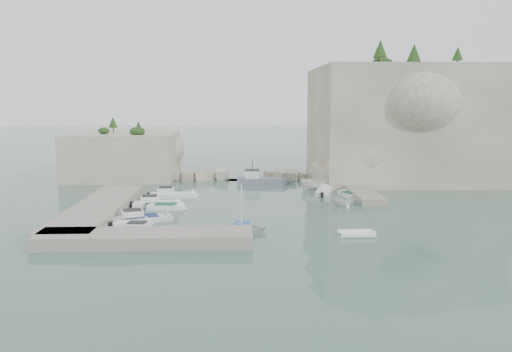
{
  "coord_description": "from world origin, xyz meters",
  "views": [
    {
      "loc": [
        -2.21,
        -53.41,
        11.95
      ],
      "look_at": [
        0.0,
        6.0,
        3.0
      ],
      "focal_mm": 35.0,
      "sensor_mm": 36.0,
      "label": 1
    }
  ],
  "objects_px": {
    "motorboat_e": "(132,226)",
    "tender_east_b": "(348,197)",
    "motorboat_f": "(146,236)",
    "tender_east_c": "(324,194)",
    "motorboat_c": "(166,209)",
    "inflatable_dinghy": "(356,236)",
    "work_boat": "(262,184)",
    "tender_east_a": "(344,205)",
    "motorboat_a": "(173,197)",
    "motorboat_d": "(142,222)",
    "tender_east_d": "(318,189)",
    "motorboat_b": "(157,206)",
    "rowboat": "(242,232)"
  },
  "relations": [
    {
      "from": "motorboat_c",
      "to": "tender_east_c",
      "type": "bearing_deg",
      "value": 31.27
    },
    {
      "from": "tender_east_d",
      "to": "motorboat_d",
      "type": "bearing_deg",
      "value": 131.17
    },
    {
      "from": "motorboat_c",
      "to": "tender_east_a",
      "type": "xyz_separation_m",
      "value": [
        20.31,
        1.26,
        0.0
      ]
    },
    {
      "from": "motorboat_d",
      "to": "tender_east_c",
      "type": "height_order",
      "value": "motorboat_d"
    },
    {
      "from": "motorboat_c",
      "to": "motorboat_a",
      "type": "bearing_deg",
      "value": 98.11
    },
    {
      "from": "motorboat_d",
      "to": "rowboat",
      "type": "height_order",
      "value": "motorboat_d"
    },
    {
      "from": "motorboat_a",
      "to": "motorboat_e",
      "type": "height_order",
      "value": "motorboat_a"
    },
    {
      "from": "motorboat_d",
      "to": "motorboat_e",
      "type": "distance_m",
      "value": 1.92
    },
    {
      "from": "motorboat_e",
      "to": "inflatable_dinghy",
      "type": "xyz_separation_m",
      "value": [
        20.87,
        -4.17,
        0.0
      ]
    },
    {
      "from": "motorboat_d",
      "to": "tender_east_b",
      "type": "relative_size",
      "value": 1.66
    },
    {
      "from": "motorboat_c",
      "to": "inflatable_dinghy",
      "type": "distance_m",
      "value": 22.1
    },
    {
      "from": "motorboat_a",
      "to": "motorboat_d",
      "type": "distance_m",
      "value": 12.84
    },
    {
      "from": "tender_east_a",
      "to": "tender_east_c",
      "type": "bearing_deg",
      "value": 5.91
    },
    {
      "from": "inflatable_dinghy",
      "to": "tender_east_b",
      "type": "height_order",
      "value": "tender_east_b"
    },
    {
      "from": "rowboat",
      "to": "tender_east_d",
      "type": "distance_m",
      "value": 24.44
    },
    {
      "from": "motorboat_a",
      "to": "tender_east_d",
      "type": "xyz_separation_m",
      "value": [
        19.13,
        4.9,
        0.0
      ]
    },
    {
      "from": "motorboat_e",
      "to": "inflatable_dinghy",
      "type": "height_order",
      "value": "motorboat_e"
    },
    {
      "from": "motorboat_c",
      "to": "inflatable_dinghy",
      "type": "bearing_deg",
      "value": -25.2
    },
    {
      "from": "work_boat",
      "to": "motorboat_a",
      "type": "bearing_deg",
      "value": -133.85
    },
    {
      "from": "motorboat_d",
      "to": "tender_east_a",
      "type": "xyz_separation_m",
      "value": [
        21.9,
        7.09,
        0.0
      ]
    },
    {
      "from": "motorboat_b",
      "to": "work_boat",
      "type": "height_order",
      "value": "work_boat"
    },
    {
      "from": "work_boat",
      "to": "tender_east_a",
      "type": "bearing_deg",
      "value": -55.69
    },
    {
      "from": "motorboat_a",
      "to": "motorboat_f",
      "type": "height_order",
      "value": "same"
    },
    {
      "from": "motorboat_b",
      "to": "tender_east_a",
      "type": "height_order",
      "value": "tender_east_a"
    },
    {
      "from": "motorboat_e",
      "to": "tender_east_a",
      "type": "height_order",
      "value": "tender_east_a"
    },
    {
      "from": "motorboat_a",
      "to": "tender_east_d",
      "type": "distance_m",
      "value": 19.75
    },
    {
      "from": "tender_east_b",
      "to": "tender_east_a",
      "type": "bearing_deg",
      "value": 145.69
    },
    {
      "from": "motorboat_f",
      "to": "tender_east_c",
      "type": "distance_m",
      "value": 27.86
    },
    {
      "from": "motorboat_e",
      "to": "tender_east_c",
      "type": "xyz_separation_m",
      "value": [
        21.47,
        16.28,
        0.0
      ]
    },
    {
      "from": "motorboat_d",
      "to": "inflatable_dinghy",
      "type": "distance_m",
      "value": 21.13
    },
    {
      "from": "motorboat_f",
      "to": "inflatable_dinghy",
      "type": "relative_size",
      "value": 1.71
    },
    {
      "from": "tender_east_b",
      "to": "motorboat_f",
      "type": "bearing_deg",
      "value": 112.83
    },
    {
      "from": "tender_east_c",
      "to": "inflatable_dinghy",
      "type": "bearing_deg",
      "value": -166.83
    },
    {
      "from": "tender_east_b",
      "to": "tender_east_c",
      "type": "bearing_deg",
      "value": 34.53
    },
    {
      "from": "motorboat_e",
      "to": "tender_east_b",
      "type": "distance_m",
      "value": 27.98
    },
    {
      "from": "tender_east_a",
      "to": "tender_east_b",
      "type": "xyz_separation_m",
      "value": [
        1.7,
        5.1,
        0.0
      ]
    },
    {
      "from": "motorboat_a",
      "to": "inflatable_dinghy",
      "type": "relative_size",
      "value": 1.84
    },
    {
      "from": "tender_east_b",
      "to": "tender_east_d",
      "type": "relative_size",
      "value": 0.8
    },
    {
      "from": "motorboat_e",
      "to": "tender_east_d",
      "type": "xyz_separation_m",
      "value": [
        21.21,
        19.48,
        0.0
      ]
    },
    {
      "from": "motorboat_d",
      "to": "motorboat_f",
      "type": "height_order",
      "value": "same"
    },
    {
      "from": "motorboat_d",
      "to": "rowboat",
      "type": "relative_size",
      "value": 1.38
    },
    {
      "from": "motorboat_b",
      "to": "motorboat_f",
      "type": "height_order",
      "value": "same"
    },
    {
      "from": "motorboat_b",
      "to": "inflatable_dinghy",
      "type": "relative_size",
      "value": 1.74
    },
    {
      "from": "motorboat_c",
      "to": "inflatable_dinghy",
      "type": "relative_size",
      "value": 1.31
    },
    {
      "from": "motorboat_a",
      "to": "motorboat_d",
      "type": "bearing_deg",
      "value": -97.71
    },
    {
      "from": "motorboat_e",
      "to": "inflatable_dinghy",
      "type": "bearing_deg",
      "value": -32.71
    },
    {
      "from": "inflatable_dinghy",
      "to": "motorboat_c",
      "type": "bearing_deg",
      "value": 146.66
    },
    {
      "from": "inflatable_dinghy",
      "to": "tender_east_b",
      "type": "bearing_deg",
      "value": 78.59
    },
    {
      "from": "motorboat_c",
      "to": "work_boat",
      "type": "bearing_deg",
      "value": 62.79
    },
    {
      "from": "work_boat",
      "to": "tender_east_b",
      "type": "bearing_deg",
      "value": -40.28
    }
  ]
}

